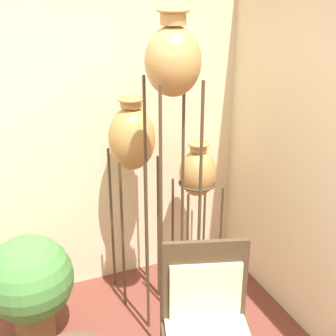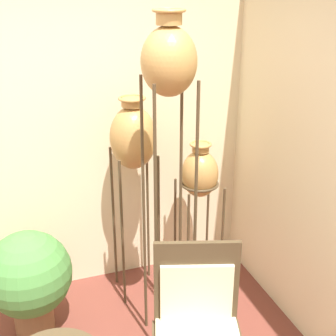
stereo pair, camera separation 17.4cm
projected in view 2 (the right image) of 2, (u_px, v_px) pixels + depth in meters
The scene contains 6 objects.
wall_back at pixel (18, 129), 3.34m from camera, with size 7.46×0.06×2.70m.
vase_stand_tall at pixel (169, 71), 2.62m from camera, with size 0.32×0.32×2.21m.
vase_stand_medium at pixel (133, 140), 3.33m from camera, with size 0.33×0.33×1.60m.
vase_stand_short at pixel (200, 176), 3.57m from camera, with size 0.31×0.31×1.22m.
chair at pixel (198, 324), 2.55m from camera, with size 0.61×0.59×1.05m.
potted_plant at pixel (29, 278), 3.21m from camera, with size 0.60×0.60×0.78m.
Camera 2 is at (-0.04, -1.60, 2.38)m, focal length 50.00 mm.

